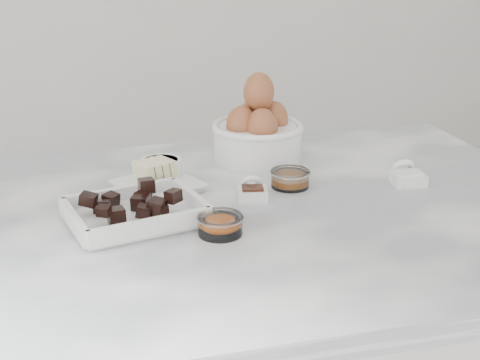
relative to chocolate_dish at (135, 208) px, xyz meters
name	(u,v)px	position (x,y,z in m)	size (l,w,h in m)	color
marble_slab	(233,220)	(0.17, 0.01, -0.04)	(1.20, 0.80, 0.04)	silver
chocolate_dish	(135,208)	(0.00, 0.00, 0.00)	(0.24, 0.20, 0.06)	white
butter_plate	(157,180)	(0.05, 0.13, 0.00)	(0.18, 0.18, 0.06)	white
sugar_ramekin	(161,171)	(0.07, 0.16, 0.00)	(0.08, 0.08, 0.05)	white
egg_bowl	(258,132)	(0.28, 0.25, 0.04)	(0.19, 0.19, 0.18)	white
honey_bowl	(290,178)	(0.29, 0.08, -0.01)	(0.07, 0.07, 0.03)	white
zest_bowl	(220,224)	(0.12, -0.08, -0.01)	(0.07, 0.07, 0.03)	white
vanilla_spoon	(252,191)	(0.21, 0.05, -0.01)	(0.06, 0.07, 0.04)	white
salt_spoon	(407,176)	(0.51, 0.05, -0.01)	(0.06, 0.08, 0.04)	white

